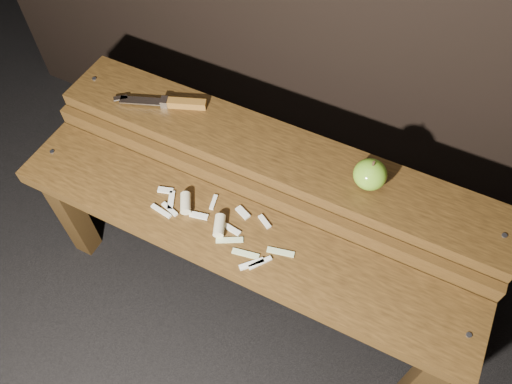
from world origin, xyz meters
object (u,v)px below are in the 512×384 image
at_px(bench_front_tier, 234,249).
at_px(bench_rear_tier, 274,170).
at_px(apple, 370,174).
at_px(knife, 175,103).

bearing_deg(bench_front_tier, bench_rear_tier, 90.00).
relative_size(bench_front_tier, apple, 14.42).
distance_m(bench_rear_tier, apple, 0.27).
distance_m(bench_front_tier, bench_rear_tier, 0.23).
distance_m(bench_front_tier, apple, 0.38).
bearing_deg(apple, bench_rear_tier, -178.97).
bearing_deg(knife, bench_rear_tier, -3.42).
relative_size(bench_rear_tier, apple, 14.42).
height_order(bench_rear_tier, knife, knife).
distance_m(apple, knife, 0.54).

